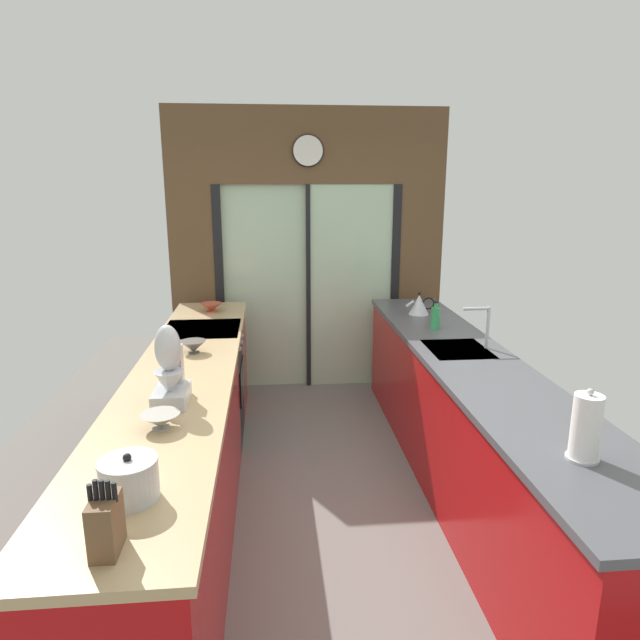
% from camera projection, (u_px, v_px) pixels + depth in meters
% --- Properties ---
extents(ground_plane, '(5.04, 7.60, 0.02)m').
position_uv_depth(ground_plane, '(327.00, 474.00, 3.96)').
color(ground_plane, slate).
extents(back_wall_unit, '(2.64, 0.12, 2.70)m').
position_uv_depth(back_wall_unit, '(308.00, 235.00, 5.33)').
color(back_wall_unit, brown).
rests_on(back_wall_unit, ground_plane).
extents(left_counter_run, '(0.62, 3.80, 0.92)m').
position_uv_depth(left_counter_run, '(184.00, 450.00, 3.32)').
color(left_counter_run, '#AD0C0F').
rests_on(left_counter_run, ground_plane).
extents(right_counter_run, '(0.62, 3.80, 0.92)m').
position_uv_depth(right_counter_run, '(469.00, 426.00, 3.64)').
color(right_counter_run, '#AD0C0F').
rests_on(right_counter_run, ground_plane).
extents(sink_faucet, '(0.19, 0.02, 0.29)m').
position_uv_depth(sink_faucet, '(484.00, 321.00, 3.74)').
color(sink_faucet, '#B7BABC').
rests_on(sink_faucet, right_counter_run).
extents(oven_range, '(0.60, 0.60, 0.92)m').
position_uv_depth(oven_range, '(205.00, 385.00, 4.40)').
color(oven_range, black).
rests_on(oven_range, ground_plane).
extents(mixing_bowl_near, '(0.18, 0.18, 0.07)m').
position_uv_depth(mixing_bowl_near, '(161.00, 420.00, 2.55)').
color(mixing_bowl_near, gray).
rests_on(mixing_bowl_near, left_counter_run).
extents(mixing_bowl_mid, '(0.17, 0.17, 0.08)m').
position_uv_depth(mixing_bowl_mid, '(193.00, 346.00, 3.67)').
color(mixing_bowl_mid, '#514C47').
rests_on(mixing_bowl_mid, left_counter_run).
extents(mixing_bowl_far, '(0.19, 0.19, 0.08)m').
position_uv_depth(mixing_bowl_far, '(211.00, 307.00, 4.82)').
color(mixing_bowl_far, '#BC4C38').
rests_on(mixing_bowl_far, left_counter_run).
extents(knife_block, '(0.09, 0.14, 0.25)m').
position_uv_depth(knife_block, '(106.00, 524.00, 1.69)').
color(knife_block, brown).
rests_on(knife_block, left_counter_run).
extents(stand_mixer, '(0.17, 0.27, 0.42)m').
position_uv_depth(stand_mixer, '(170.00, 374.00, 2.81)').
color(stand_mixer, '#B7BABC').
rests_on(stand_mixer, left_counter_run).
extents(stock_pot, '(0.21, 0.21, 0.18)m').
position_uv_depth(stock_pot, '(129.00, 480.00, 1.97)').
color(stock_pot, '#B7BABC').
rests_on(stock_pot, left_counter_run).
extents(kettle, '(0.25, 0.17, 0.20)m').
position_uv_depth(kettle, '(419.00, 304.00, 4.72)').
color(kettle, '#B7BABC').
rests_on(kettle, right_counter_run).
extents(soap_bottle, '(0.07, 0.07, 0.22)m').
position_uv_depth(soap_bottle, '(435.00, 317.00, 4.26)').
color(soap_bottle, '#339E56').
rests_on(soap_bottle, right_counter_run).
extents(paper_towel_roll, '(0.13, 0.13, 0.31)m').
position_uv_depth(paper_towel_roll, '(586.00, 428.00, 2.24)').
color(paper_towel_roll, '#B7BABC').
rests_on(paper_towel_roll, right_counter_run).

